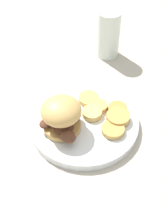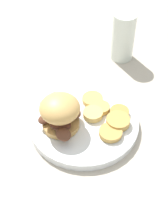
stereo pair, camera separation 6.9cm
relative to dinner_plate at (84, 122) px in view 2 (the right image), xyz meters
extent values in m
plane|color=#B2A899|center=(0.00, 0.00, -0.01)|extent=(4.00, 4.00, 0.00)
cylinder|color=white|center=(0.00, 0.00, 0.00)|extent=(0.25, 0.25, 0.02)
torus|color=white|center=(0.00, 0.00, 0.01)|extent=(0.25, 0.25, 0.01)
cylinder|color=tan|center=(-0.01, -0.05, 0.02)|extent=(0.08, 0.08, 0.01)
ellipsoid|color=#563323|center=(0.03, -0.07, 0.03)|extent=(0.04, 0.04, 0.02)
ellipsoid|color=#563323|center=(-0.03, -0.08, 0.03)|extent=(0.03, 0.04, 0.01)
ellipsoid|color=brown|center=(-0.02, -0.02, 0.03)|extent=(0.05, 0.04, 0.02)
ellipsoid|color=#563323|center=(-0.01, -0.05, 0.03)|extent=(0.07, 0.06, 0.02)
ellipsoid|color=#4C281E|center=(0.01, -0.06, 0.03)|extent=(0.06, 0.06, 0.01)
ellipsoid|color=tan|center=(-0.01, -0.05, 0.07)|extent=(0.09, 0.09, 0.05)
cylinder|color=tan|center=(-0.01, 0.05, 0.02)|extent=(0.04, 0.04, 0.01)
cylinder|color=#BC8942|center=(0.02, 0.08, 0.01)|extent=(0.04, 0.04, 0.01)
cylinder|color=#DBB766|center=(0.00, 0.02, 0.02)|extent=(0.05, 0.05, 0.01)
cylinder|color=tan|center=(0.07, 0.03, 0.01)|extent=(0.05, 0.05, 0.01)
cylinder|color=tan|center=(-0.04, 0.05, 0.01)|extent=(0.05, 0.05, 0.01)
cylinder|color=tan|center=(0.05, 0.06, 0.02)|extent=(0.05, 0.05, 0.02)
cylinder|color=silver|center=(-0.18, 0.22, 0.06)|extent=(0.06, 0.06, 0.14)
camera|label=1|loc=(0.37, -0.29, 0.54)|focal=50.00mm
camera|label=2|loc=(0.41, -0.23, 0.54)|focal=50.00mm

